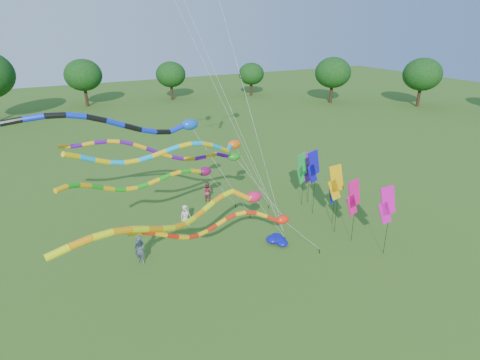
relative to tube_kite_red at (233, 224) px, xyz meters
name	(u,v)px	position (x,y,z in m)	size (l,w,h in m)	color
ground	(285,278)	(2.68, -1.05, -3.57)	(160.00, 160.00, 0.00)	#2D5717
tree_ring	(297,219)	(0.73, -4.45, 2.16)	(117.98, 114.99, 9.68)	#382314
tube_kite_red	(233,224)	(0.00, 0.00, 0.00)	(11.24, 1.42, 5.36)	black
tube_kite_orange	(200,211)	(-1.95, -0.47, 1.38)	(13.29, 5.67, 6.87)	black
tube_kite_purple	(173,152)	(-0.84, 6.67, 2.09)	(13.30, 4.46, 7.33)	black
tube_kite_blue	(105,124)	(-4.91, 5.23, 4.65)	(17.48, 1.68, 10.02)	black
tube_kite_cyan	(188,150)	(-0.81, 4.02, 2.99)	(13.61, 4.98, 8.49)	black
tube_kite_green	(162,178)	(-1.89, 5.85, 0.84)	(12.08, 4.87, 6.38)	black
banner_pole_green	(302,168)	(8.84, 6.23, -0.51)	(1.14, 0.40, 4.31)	black
banner_pole_magenta_b	(387,205)	(9.18, -1.67, -0.25)	(1.13, 0.42, 4.58)	black
banner_pole_blue_b	(313,167)	(8.66, 4.66, 0.14)	(1.16, 0.18, 4.98)	black
banner_pole_blue_a	(334,187)	(8.96, 2.73, -0.73)	(1.13, 0.44, 4.09)	black
banner_pole_orange	(336,183)	(8.24, 1.78, 0.09)	(1.14, 0.37, 4.92)	black
banner_pole_violet	(308,167)	(9.55, 6.46, -0.63)	(1.16, 0.20, 4.20)	black
banner_pole_magenta_a	(353,198)	(8.50, 0.36, -0.45)	(1.16, 0.10, 4.38)	black
blue_nylon_heap	(274,241)	(4.13, 2.39, -3.37)	(1.19, 1.59, 0.44)	#0C0FA0
person_a	(185,215)	(-0.06, 7.26, -2.78)	(0.77, 0.50, 1.57)	beige
person_b	(140,249)	(-4.01, 4.16, -2.67)	(0.66, 0.43, 1.80)	#42495C
person_c	(207,192)	(2.88, 10.29, -2.77)	(0.78, 0.60, 1.59)	#983748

